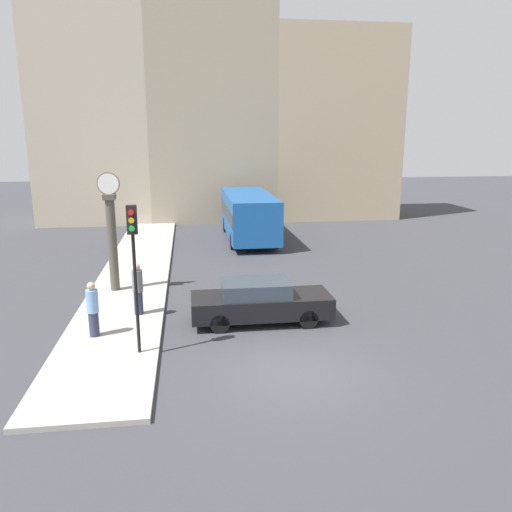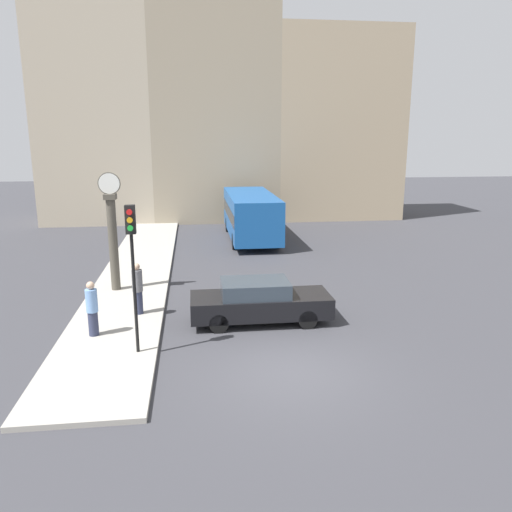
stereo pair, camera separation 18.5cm
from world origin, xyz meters
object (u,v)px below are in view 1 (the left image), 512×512
object	(u,v)px
pedestrian_blue_stripe	(93,309)
pedestrian_grey_jacket	(138,289)
bus_distant	(248,213)
street_clock	(112,235)
sedan_car	(260,301)
traffic_light_near	(134,250)

from	to	relation	value
pedestrian_blue_stripe	pedestrian_grey_jacket	distance (m)	2.10
bus_distant	street_clock	bearing A→B (deg)	-123.47
pedestrian_blue_stripe	sedan_car	bearing A→B (deg)	8.99
bus_distant	traffic_light_near	distance (m)	16.58
sedan_car	pedestrian_blue_stripe	world-z (taller)	pedestrian_blue_stripe
bus_distant	street_clock	distance (m)	11.65
sedan_car	traffic_light_near	xyz separation A→B (m)	(-3.69, -2.18, 2.34)
bus_distant	traffic_light_near	xyz separation A→B (m)	(-4.96, -15.74, 1.50)
pedestrian_blue_stripe	pedestrian_grey_jacket	world-z (taller)	pedestrian_grey_jacket
pedestrian_grey_jacket	traffic_light_near	bearing A→B (deg)	-84.73
bus_distant	pedestrian_grey_jacket	size ratio (longest dim) A/B	4.82
sedan_car	pedestrian_grey_jacket	distance (m)	4.10
street_clock	bus_distant	bearing A→B (deg)	56.53
traffic_light_near	street_clock	xyz separation A→B (m)	(-1.45, 6.04, -0.73)
pedestrian_grey_jacket	sedan_car	bearing A→B (deg)	-13.39
sedan_car	pedestrian_grey_jacket	bearing A→B (deg)	166.61
sedan_car	traffic_light_near	size ratio (longest dim) A/B	1.11
bus_distant	pedestrian_blue_stripe	world-z (taller)	bus_distant
street_clock	pedestrian_grey_jacket	xyz separation A→B (m)	(1.16, -2.91, -1.30)
sedan_car	street_clock	size ratio (longest dim) A/B	1.00
pedestrian_grey_jacket	pedestrian_blue_stripe	bearing A→B (deg)	-123.12
bus_distant	pedestrian_blue_stripe	bearing A→B (deg)	-114.00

